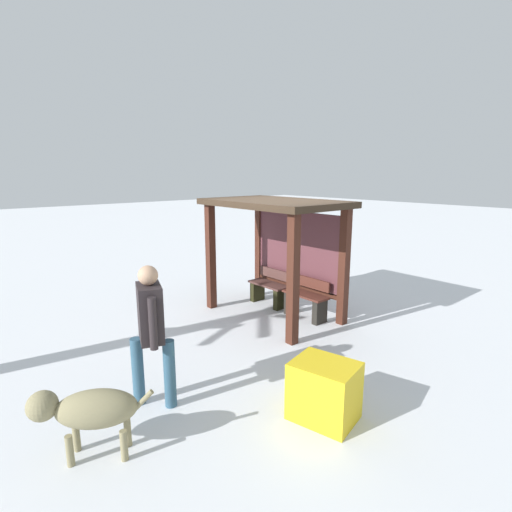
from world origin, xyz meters
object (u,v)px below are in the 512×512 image
grit_bin (324,391)px  bench_center_inside (306,300)px  bench_left_inside (270,289)px  dog (88,410)px  bus_shelter (281,228)px  person_walking (151,325)px

grit_bin → bench_center_inside: bearing=136.0°
bench_left_inside → bench_center_inside: (1.03, -0.00, 0.02)m
dog → grit_bin: 2.47m
bus_shelter → bench_left_inside: size_ratio=2.87×
bus_shelter → grit_bin: bearing=-35.6°
bench_left_inside → grit_bin: (3.30, -2.20, 0.01)m
grit_bin → person_walking: bearing=-138.2°
bench_left_inside → person_walking: size_ratio=0.54×
dog → bench_center_inside: bearing=105.1°
person_walking → grit_bin: bearing=41.8°
bench_left_inside → bench_center_inside: bearing=-0.1°
bench_center_inside → dog: (1.19, -4.41, 0.16)m
dog → grit_bin: dog is taller
bus_shelter → grit_bin: size_ratio=3.81×
bench_center_inside → grit_bin: bench_center_inside is taller
person_walking → bench_center_inside: bearing=102.5°
bus_shelter → person_walking: (1.30, -3.33, -0.69)m
bench_left_inside → bench_center_inside: bench_center_inside is taller
bench_left_inside → person_walking: 4.03m
person_walking → dog: bearing=-65.3°
bench_left_inside → person_walking: person_walking is taller
bench_left_inside → grit_bin: bearing=-33.7°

